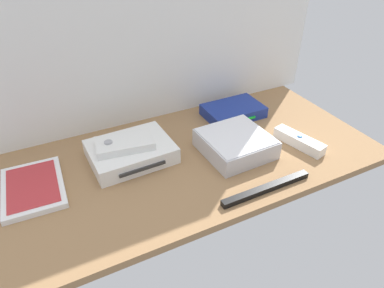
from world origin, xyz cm
name	(u,v)px	position (x,y,z in cm)	size (l,w,h in cm)	color
ground_plane	(192,159)	(0.00, 0.00, -1.00)	(100.00, 48.00, 2.00)	#936D47
back_wall	(151,11)	(0.00, 24.60, 32.00)	(110.00, 1.20, 64.00)	white
game_console	(131,152)	(-14.65, 6.32, 2.20)	(21.51, 17.02, 4.40)	white
mini_computer	(235,143)	(11.39, -3.21, 2.64)	(17.55, 17.55, 5.30)	silver
game_case	(33,187)	(-39.26, 4.92, 0.76)	(14.45, 19.60, 1.56)	white
network_router	(233,111)	(21.39, 13.58, 1.70)	(18.06, 12.47, 3.40)	navy
remote_wand	(299,141)	(28.74, -8.69, 1.51)	(7.04, 15.23, 3.40)	white
remote_classic_pad	(125,143)	(-16.09, 6.13, 5.41)	(15.43, 10.05, 2.40)	white
sensor_bar	(266,188)	(9.46, -19.88, 0.70)	(24.00, 1.80, 1.40)	black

